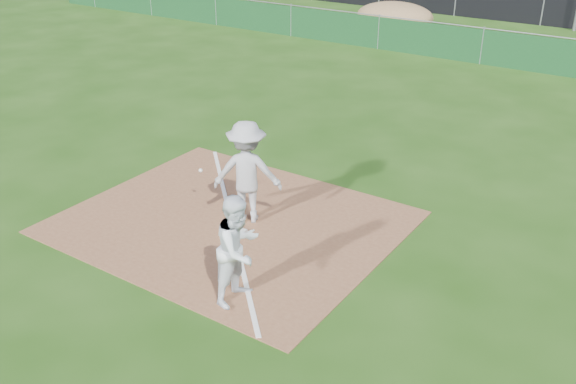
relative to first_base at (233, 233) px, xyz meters
The scene contains 10 objects.
ground 9.38m from the first_base, 92.11° to the left, with size 90.00×90.00×0.00m, color #1C410E.
infield_dirt 0.51m from the first_base, 133.01° to the left, with size 6.00×5.00×0.02m, color brown.
foul_line 0.51m from the first_base, 133.01° to the left, with size 0.08×7.00×0.01m, color white.
green_fence 14.38m from the first_base, 91.38° to the left, with size 44.00×0.05×1.20m, color #103B1A.
dirt_mound 18.66m from the first_base, 106.65° to the left, with size 3.38×2.60×1.17m, color olive.
black_fence 22.39m from the first_base, 90.89° to the left, with size 46.00×0.04×1.80m, color black.
parking_lot 27.37m from the first_base, 90.72° to the left, with size 46.00×9.00×0.01m, color black.
first_base is the anchor object (origin of this frame).
play_at_first 1.14m from the first_base, 101.53° to the left, with size 1.91×1.27×1.97m.
runner 2.11m from the first_base, 48.25° to the right, with size 0.86×0.67×1.76m, color white.
Camera 1 is at (6.87, -7.24, 5.86)m, focal length 40.00 mm.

